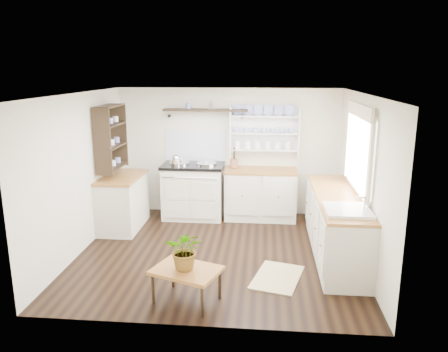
{
  "coord_description": "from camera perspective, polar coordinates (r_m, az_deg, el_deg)",
  "views": [
    {
      "loc": [
        0.65,
        -5.93,
        2.63
      ],
      "look_at": [
        0.07,
        0.25,
        1.1
      ],
      "focal_mm": 35.0,
      "sensor_mm": 36.0,
      "label": 1
    }
  ],
  "objects": [
    {
      "name": "floor",
      "position": [
        6.52,
        -0.84,
        -9.95
      ],
      "size": [
        4.0,
        3.8,
        0.01
      ],
      "primitive_type": "cube",
      "color": "black",
      "rests_on": "ground"
    },
    {
      "name": "wall_back",
      "position": [
        7.99,
        0.59,
        3.18
      ],
      "size": [
        4.0,
        0.02,
        2.3
      ],
      "primitive_type": "cube",
      "color": "beige",
      "rests_on": "ground"
    },
    {
      "name": "wall_right",
      "position": [
        6.26,
        17.65,
        -0.49
      ],
      "size": [
        0.02,
        3.8,
        2.3
      ],
      "primitive_type": "cube",
      "color": "beige",
      "rests_on": "ground"
    },
    {
      "name": "wall_left",
      "position": [
        6.66,
        -18.25,
        0.3
      ],
      "size": [
        0.02,
        3.8,
        2.3
      ],
      "primitive_type": "cube",
      "color": "beige",
      "rests_on": "ground"
    },
    {
      "name": "ceiling",
      "position": [
        5.97,
        -0.92,
        10.68
      ],
      "size": [
        4.0,
        3.8,
        0.01
      ],
      "primitive_type": "cube",
      "color": "white",
      "rests_on": "wall_back"
    },
    {
      "name": "window",
      "position": [
        6.31,
        17.19,
        3.51
      ],
      "size": [
        0.08,
        1.55,
        1.22
      ],
      "color": "white",
      "rests_on": "wall_right"
    },
    {
      "name": "aga_cooker",
      "position": [
        7.9,
        -4.0,
        -1.86
      ],
      "size": [
        1.1,
        0.76,
        1.01
      ],
      "color": "silver",
      "rests_on": "floor"
    },
    {
      "name": "back_cabinets",
      "position": [
        7.83,
        4.78,
        -2.28
      ],
      "size": [
        1.27,
        0.63,
        0.9
      ],
      "color": "beige",
      "rests_on": "floor"
    },
    {
      "name": "right_cabinets",
      "position": [
        6.49,
        14.42,
        -6.13
      ],
      "size": [
        0.62,
        2.43,
        0.9
      ],
      "color": "beige",
      "rests_on": "floor"
    },
    {
      "name": "belfast_sink",
      "position": [
        5.68,
        15.77,
        -5.47
      ],
      "size": [
        0.55,
        0.6,
        0.45
      ],
      "color": "white",
      "rests_on": "right_cabinets"
    },
    {
      "name": "left_cabinets",
      "position": [
        7.54,
        -13.08,
        -3.25
      ],
      "size": [
        0.62,
        1.13,
        0.9
      ],
      "color": "beige",
      "rests_on": "floor"
    },
    {
      "name": "plate_rack",
      "position": [
        7.87,
        5.33,
        5.94
      ],
      "size": [
        1.2,
        0.22,
        0.9
      ],
      "color": "white",
      "rests_on": "wall_back"
    },
    {
      "name": "high_shelf",
      "position": [
        7.81,
        -2.43,
        8.54
      ],
      "size": [
        1.5,
        0.29,
        0.16
      ],
      "color": "black",
      "rests_on": "wall_back"
    },
    {
      "name": "left_shelving",
      "position": [
        7.35,
        -14.58,
        4.95
      ],
      "size": [
        0.28,
        0.8,
        1.05
      ],
      "primitive_type": "cube",
      "color": "black",
      "rests_on": "wall_left"
    },
    {
      "name": "kettle",
      "position": [
        7.7,
        -6.27,
        1.9
      ],
      "size": [
        0.19,
        0.19,
        0.23
      ],
      "primitive_type": null,
      "color": "silver",
      "rests_on": "aga_cooker"
    },
    {
      "name": "utensil_crock",
      "position": [
        7.8,
        1.26,
        1.68
      ],
      "size": [
        0.13,
        0.13,
        0.15
      ],
      "primitive_type": "cylinder",
      "color": "#945736",
      "rests_on": "back_cabinets"
    },
    {
      "name": "center_table",
      "position": [
        5.14,
        -4.93,
        -12.46
      ],
      "size": [
        0.88,
        0.75,
        0.4
      ],
      "rotation": [
        0.0,
        0.0,
        -0.35
      ],
      "color": "brown",
      "rests_on": "floor"
    },
    {
      "name": "potted_plant",
      "position": [
        5.02,
        -5.0,
        -9.59
      ],
      "size": [
        0.44,
        0.38,
        0.47
      ],
      "primitive_type": "imported",
      "rotation": [
        0.0,
        0.0,
        -0.04
      ],
      "color": "#3F7233",
      "rests_on": "center_table"
    },
    {
      "name": "floor_rug",
      "position": [
        5.83,
        6.98,
        -12.98
      ],
      "size": [
        0.75,
        0.96,
        0.02
      ],
      "primitive_type": "cube",
      "rotation": [
        0.0,
        0.0,
        -0.26
      ],
      "color": "#9A885A",
      "rests_on": "floor"
    }
  ]
}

